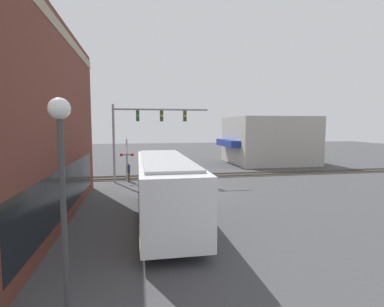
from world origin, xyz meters
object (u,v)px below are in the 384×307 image
(city_bus, at_px, (165,186))
(streetlamp, at_px, (63,203))
(pedestrian_at_crossing, at_px, (128,172))
(parked_car_black, at_px, (174,163))
(crossing_signal, at_px, (127,155))

(city_bus, xyz_separation_m, streetlamp, (-8.27, 2.82, 1.40))
(streetlamp, relative_size, pedestrian_at_crossing, 3.28)
(city_bus, bearing_deg, pedestrian_at_crossing, 10.81)
(city_bus, distance_m, streetlamp, 8.85)
(city_bus, height_order, pedestrian_at_crossing, city_bus)
(pedestrian_at_crossing, bearing_deg, streetlamp, 178.02)
(city_bus, height_order, parked_car_black, city_bus)
(pedestrian_at_crossing, bearing_deg, parked_car_black, -36.38)
(streetlamp, bearing_deg, city_bus, -18.81)
(parked_car_black, xyz_separation_m, pedestrian_at_crossing, (-6.44, 4.74, 0.11))
(city_bus, distance_m, pedestrian_at_crossing, 11.46)
(crossing_signal, bearing_deg, pedestrian_at_crossing, -34.73)
(streetlamp, distance_m, parked_car_black, 26.61)
(city_bus, relative_size, parked_car_black, 2.30)
(city_bus, bearing_deg, streetlamp, 161.19)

